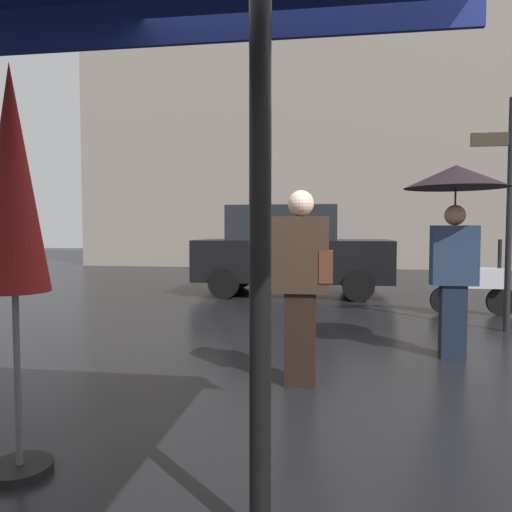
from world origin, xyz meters
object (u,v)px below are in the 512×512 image
at_px(pedestrian_with_umbrella, 455,203).
at_px(street_signpost, 510,191).
at_px(folded_patio_umbrella_near, 12,189).
at_px(parked_car_left, 290,250).
at_px(pedestrian_with_bag, 302,276).
at_px(parked_scooter, 470,281).

bearing_deg(pedestrian_with_umbrella, street_signpost, 72.05).
bearing_deg(folded_patio_umbrella_near, street_signpost, 47.59).
xyz_separation_m(pedestrian_with_umbrella, parked_car_left, (-2.16, 4.94, -0.72)).
relative_size(pedestrian_with_bag, street_signpost, 0.55).
distance_m(folded_patio_umbrella_near, parked_scooter, 7.16).
bearing_deg(pedestrian_with_umbrella, parked_scooter, 88.42).
distance_m(folded_patio_umbrella_near, street_signpost, 6.19).
bearing_deg(folded_patio_umbrella_near, pedestrian_with_umbrella, 44.29).
xyz_separation_m(folded_patio_umbrella_near, street_signpost, (4.17, 4.56, 0.29)).
distance_m(pedestrian_with_umbrella, parked_car_left, 5.44).
distance_m(pedestrian_with_umbrella, pedestrian_with_bag, 2.08).
height_order(pedestrian_with_umbrella, parked_car_left, pedestrian_with_umbrella).
height_order(pedestrian_with_bag, parked_scooter, pedestrian_with_bag).
height_order(pedestrian_with_umbrella, pedestrian_with_bag, pedestrian_with_umbrella).
bearing_deg(pedestrian_with_bag, folded_patio_umbrella_near, -147.73).
bearing_deg(street_signpost, parked_car_left, 133.68).
bearing_deg(pedestrian_with_umbrella, parked_car_left, 130.48).
bearing_deg(street_signpost, parked_scooter, 96.45).
height_order(pedestrian_with_umbrella, parked_scooter, pedestrian_with_umbrella).
relative_size(folded_patio_umbrella_near, parked_car_left, 0.57).
distance_m(parked_scooter, parked_car_left, 3.78).
bearing_deg(parked_car_left, pedestrian_with_umbrella, -60.35).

